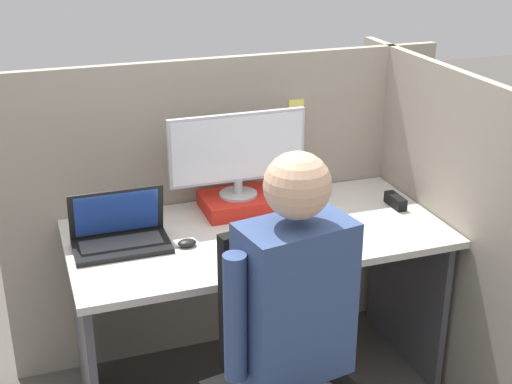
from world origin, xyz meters
TOP-DOWN VIEW (x-y plane):
  - cubicle_panel_back at (0.00, 0.77)m, footprint 2.01×0.05m
  - cubicle_panel_right at (0.78, 0.30)m, footprint 0.04×1.39m
  - desk at (0.00, 0.37)m, footprint 1.51×0.74m
  - paper_box at (-0.01, 0.59)m, footprint 0.31×0.25m
  - monitor at (-0.01, 0.59)m, footprint 0.59×0.16m
  - laptop at (-0.55, 0.41)m, footprint 0.37×0.21m
  - mouse at (-0.30, 0.32)m, footprint 0.07×0.05m
  - stapler at (0.65, 0.40)m, footprint 0.04×0.13m
  - carrot_toy at (0.31, 0.15)m, footprint 0.04×0.15m
  - office_chair at (-0.11, -0.25)m, footprint 0.55×0.58m
  - person at (-0.14, -0.41)m, footprint 0.47×0.49m

SIDE VIEW (x-z plane):
  - office_chair at x=-0.11m, z-range 0.03..1.03m
  - desk at x=0.00m, z-range 0.19..0.94m
  - cubicle_panel_right at x=0.78m, z-range 0.00..1.38m
  - cubicle_panel_back at x=0.00m, z-range 0.00..1.38m
  - mouse at x=-0.30m, z-range 0.75..0.78m
  - carrot_toy at x=0.31m, z-range 0.75..0.79m
  - stapler at x=0.65m, z-range 0.75..0.80m
  - person at x=-0.14m, z-range 0.11..1.45m
  - paper_box at x=-0.01m, z-range 0.75..0.82m
  - laptop at x=-0.55m, z-range 0.68..0.91m
  - monitor at x=-0.01m, z-range 0.84..1.20m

